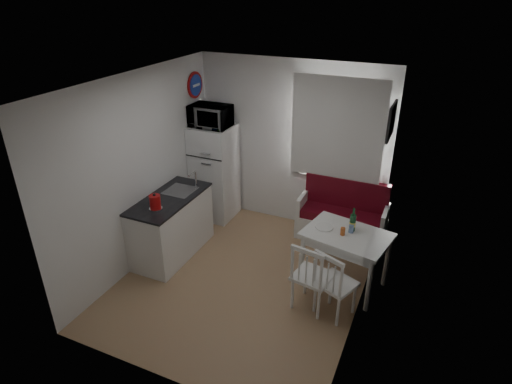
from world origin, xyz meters
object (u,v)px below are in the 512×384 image
fridge (215,172)px  chair_right (335,279)px  kitchen_counter (172,225)px  wine_bottle (353,220)px  chair_left (311,272)px  microwave (210,116)px  kettle (155,202)px  dining_table (347,240)px  bench (342,221)px

fridge → chair_right: bearing=-33.8°
kitchen_counter → wine_bottle: bearing=8.8°
chair_left → fridge: fridge is taller
microwave → kettle: 1.72m
kitchen_counter → chair_left: (2.17, -0.38, 0.11)m
fridge → microwave: bearing=-90.0°
kitchen_counter → chair_right: size_ratio=2.48×
dining_table → fridge: bearing=169.5°
chair_right → kettle: size_ratio=2.33×
dining_table → wine_bottle: bearing=84.0°
dining_table → wine_bottle: (0.03, 0.10, 0.24)m
wine_bottle → kettle: bearing=-162.7°
dining_table → chair_left: chair_left is taller
kitchen_counter → chair_right: kitchen_counter is taller
dining_table → microwave: size_ratio=1.89×
microwave → wine_bottle: 2.69m
dining_table → kettle: 2.48m
kettle → wine_bottle: size_ratio=0.73×
chair_left → wine_bottle: 0.89m
microwave → bench: bearing=4.4°
chair_right → wine_bottle: (-0.00, 0.76, 0.38)m
bench → chair_right: bench is taller
chair_right → microwave: size_ratio=0.88×
kitchen_counter → wine_bottle: size_ratio=4.23×
microwave → kitchen_counter: bearing=-90.9°
bench → dining_table: (0.29, -1.07, 0.37)m
chair_right → kitchen_counter: bearing=-166.4°
microwave → chair_left: bearing=-36.3°
kettle → wine_bottle: bearing=17.3°
fridge → microwave: 0.95m
chair_left → fridge: bearing=152.8°
chair_left → microwave: size_ratio=0.81×
wine_bottle → chair_left: bearing=-110.2°
fridge → microwave: (0.00, -0.05, 0.95)m
chair_right → chair_left: bearing=-156.9°
bench → kettle: size_ratio=5.74×
chair_left → wine_bottle: bearing=79.7°
microwave → wine_bottle: size_ratio=1.94×
dining_table → chair_right: chair_right is taller
dining_table → kettle: kettle is taller
dining_table → kettle: size_ratio=4.99×
bench → dining_table: bench is taller
kettle → microwave: bearing=91.1°
kitchen_counter → kettle: (0.05, -0.37, 0.56)m
chair_left → fridge: (-2.15, 1.63, 0.22)m
chair_left → bench: bearing=101.3°
bench → dining_table: bearing=-74.8°
wine_bottle → dining_table: bearing=-107.4°
chair_right → kettle: (-2.40, 0.01, 0.47)m
dining_table → bench: bearing=116.6°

